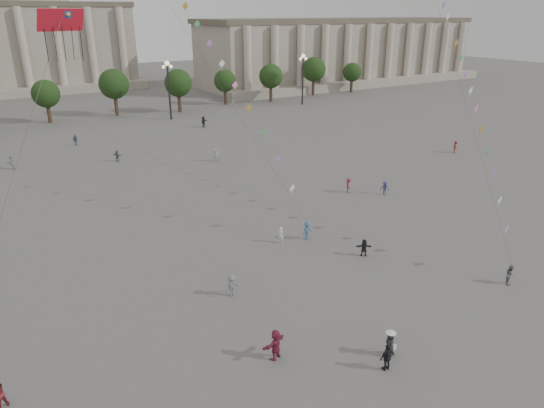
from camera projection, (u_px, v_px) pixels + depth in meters
ground at (352, 356)px, 28.49m from camera, size 360.00×360.00×0.00m
hall_east at (342, 52)px, 136.16m from camera, size 84.00×26.22×17.20m
hall_central at (31, 31)px, 125.66m from camera, size 48.30×34.30×35.50m
tree_row at (75, 91)px, 88.33m from camera, size 137.12×5.12×8.00m
lamp_post_mid_east at (168, 79)px, 88.53m from camera, size 2.00×0.90×10.65m
lamp_post_far_east at (303, 70)px, 103.08m from camera, size 2.00×0.90×10.65m
person_crowd_0 at (75, 140)px, 73.39m from camera, size 0.98×0.67×1.55m
person_crowd_3 at (364, 248)px, 40.00m from camera, size 1.39×1.09×1.48m
person_crowd_4 at (12, 162)px, 62.00m from camera, size 1.30×1.85×1.93m
person_crowd_6 at (232, 285)px, 34.29m from camera, size 1.19×0.84×1.67m
person_crowd_7 at (215, 155)px, 65.42m from camera, size 1.69×0.82×1.75m
person_crowd_8 at (348, 185)px, 54.05m from camera, size 1.07×1.23×1.65m
person_crowd_9 at (204, 122)px, 84.81m from camera, size 1.73×1.47×1.87m
person_crowd_12 at (117, 156)px, 65.40m from camera, size 1.23×1.43×1.55m
person_crowd_13 at (281, 235)px, 42.29m from camera, size 0.54×0.64×1.48m
person_crowd_14 at (385, 188)px, 53.48m from camera, size 1.05×1.11×1.51m
person_crowd_19 at (455, 147)px, 69.30m from camera, size 1.10×1.31×1.76m
tourist_1 at (387, 357)px, 27.16m from camera, size 1.02×0.48×1.69m
tourist_2 at (276, 344)px, 28.02m from camera, size 1.86×1.08×1.92m
kite_flyer_1 at (307, 231)px, 42.85m from camera, size 1.21×0.88×1.69m
kite_flyer_2 at (510, 274)px, 35.85m from camera, size 0.94×0.92×1.53m
hat_person at (390, 343)px, 28.30m from camera, size 0.93×0.86×1.69m
dragon_kite at (61, 40)px, 23.03m from camera, size 6.26×7.82×24.55m
kite_train_east at (445, 16)px, 51.45m from camera, size 24.93×37.00×55.10m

